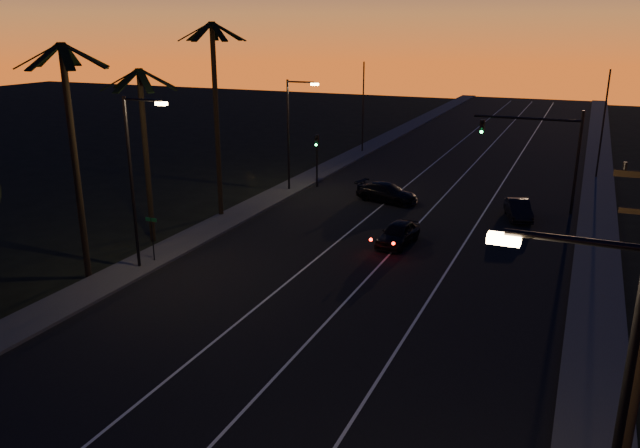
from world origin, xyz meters
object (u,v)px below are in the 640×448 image
at_px(lead_car, 398,233).
at_px(right_car, 518,209).
at_px(signal_mast, 542,142).
at_px(cross_car, 387,193).

relative_size(lead_car, right_car, 1.12).
relative_size(signal_mast, right_car, 1.74).
xyz_separation_m(lead_car, right_car, (5.87, 8.14, -0.04)).
distance_m(signal_mast, lead_car, 13.43).
relative_size(right_car, cross_car, 0.82).
height_order(lead_car, right_car, lead_car).
xyz_separation_m(right_car, cross_car, (-9.32, 0.67, 0.04)).
bearing_deg(cross_car, signal_mast, 11.53).
xyz_separation_m(lead_car, cross_car, (-3.45, 8.82, 0.00)).
xyz_separation_m(signal_mast, lead_car, (-6.71, -10.89, -4.10)).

